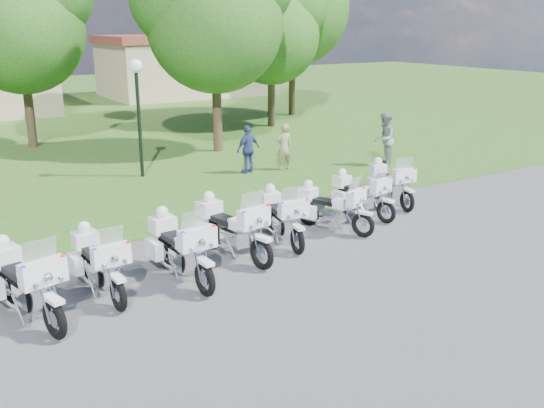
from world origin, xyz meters
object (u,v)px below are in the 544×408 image
motorcycle_1 (24,281)px  motorcycle_8 (390,182)px  motorcycle_7 (360,194)px  bystander_b (384,139)px  motorcycle_2 (99,262)px  lamp_post (137,88)px  bystander_a (284,147)px  motorcycle_5 (281,215)px  motorcycle_4 (231,227)px  motorcycle_3 (180,246)px  motorcycle_6 (331,207)px  bystander_c (248,149)px

motorcycle_1 → motorcycle_8: bearing=177.1°
motorcycle_7 → bystander_b: (4.50, 4.12, 0.36)m
motorcycle_2 → bystander_b: 12.92m
motorcycle_1 → bystander_b: (13.16, 5.66, 0.27)m
motorcycle_8 → lamp_post: bearing=-43.6°
motorcycle_2 → lamp_post: (3.85, 8.26, 2.29)m
bystander_a → motorcycle_8: bearing=99.6°
motorcycle_5 → motorcycle_2: bearing=17.2°
motorcycle_4 → motorcycle_8: (5.74, 1.27, -0.07)m
motorcycle_3 → motorcycle_4: 1.51m
motorcycle_1 → motorcycle_3: 2.95m
motorcycle_1 → motorcycle_5: (5.82, 0.97, -0.06)m
motorcycle_1 → motorcycle_3: (2.95, 0.20, -0.01)m
motorcycle_6 → bystander_c: bystander_c is taller
motorcycle_5 → bystander_a: 7.19m
motorcycle_7 → bystander_a: size_ratio=1.30×
motorcycle_6 → bystander_a: size_ratio=1.25×
motorcycle_8 → motorcycle_3: bearing=24.1°
motorcycle_7 → motorcycle_8: 1.51m
motorcycle_1 → motorcycle_4: (4.36, 0.72, -0.01)m
motorcycle_4 → lamp_post: size_ratio=0.62×
bystander_c → motorcycle_1: bearing=28.8°
motorcycle_5 → motorcycle_7: bearing=-159.1°
bystander_c → lamp_post: bearing=-35.1°
motorcycle_4 → bystander_b: size_ratio=1.26×
motorcycle_1 → lamp_post: bearing=-135.2°
motorcycle_2 → motorcycle_5: 4.49m
motorcycle_6 → lamp_post: size_ratio=0.53×
motorcycle_4 → bystander_a: bearing=-142.1°
motorcycle_4 → motorcycle_7: size_ratio=1.14×
motorcycle_7 → bystander_b: bystander_b is taller
motorcycle_8 → bystander_c: 5.47m
motorcycle_1 → lamp_post: size_ratio=0.63×
motorcycle_7 → lamp_post: (-3.44, 7.09, 2.32)m
motorcycle_2 → bystander_c: 9.87m
motorcycle_1 → motorcycle_7: (8.66, 1.54, -0.09)m
lamp_post → motorcycle_5: bearing=-85.5°
motorcycle_8 → lamp_post: size_ratio=0.56×
motorcycle_4 → motorcycle_7: 4.38m
lamp_post → bystander_a: lamp_post is taller
motorcycle_1 → bystander_a: 12.00m
motorcycle_6 → motorcycle_7: (1.39, 0.56, -0.01)m
motorcycle_4 → motorcycle_6: bearing=173.9°
motorcycle_1 → bystander_c: 11.13m
motorcycle_4 → motorcycle_7: motorcycle_4 is taller
bystander_c → motorcycle_7: bearing=80.2°
motorcycle_4 → motorcycle_5: motorcycle_4 is taller
motorcycle_4 → lamp_post: (0.86, 7.91, 2.24)m
motorcycle_2 → motorcycle_5: (4.45, 0.60, -0.00)m
motorcycle_3 → motorcycle_6: 4.40m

